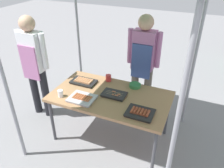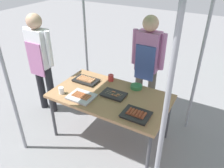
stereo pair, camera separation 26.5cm
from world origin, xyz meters
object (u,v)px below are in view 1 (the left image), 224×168
(tray_grilled_sausages, at_px, (84,81))
(drink_cup_near_edge, at_px, (60,93))
(tray_spring_rolls, at_px, (140,113))
(customer_nearby, at_px, (34,60))
(tray_pork_links, at_px, (82,98))
(stall_table, at_px, (111,98))
(tray_meat_skewers, at_px, (114,94))
(condiment_bowl, at_px, (135,85))
(drink_cup_by_wok, at_px, (108,78))
(vendor_woman, at_px, (143,59))

(tray_grilled_sausages, bearing_deg, drink_cup_near_edge, -102.99)
(tray_spring_rolls, distance_m, customer_nearby, 1.84)
(tray_pork_links, xyz_separation_m, tray_spring_rolls, (0.79, 0.01, 0.00))
(tray_spring_rolls, bearing_deg, tray_grilled_sausages, 158.96)
(stall_table, relative_size, tray_grilled_sausages, 4.31)
(tray_meat_skewers, height_order, customer_nearby, customer_nearby)
(condiment_bowl, xyz_separation_m, drink_cup_near_edge, (-0.84, -0.63, 0.02))
(drink_cup_near_edge, distance_m, customer_nearby, 0.82)
(tray_spring_rolls, distance_m, drink_cup_by_wok, 0.90)
(tray_meat_skewers, distance_m, tray_pork_links, 0.43)
(condiment_bowl, relative_size, drink_cup_near_edge, 1.73)
(tray_pork_links, xyz_separation_m, condiment_bowl, (0.54, 0.58, 0.00))
(tray_pork_links, relative_size, customer_nearby, 0.20)
(tray_pork_links, xyz_separation_m, drink_cup_near_edge, (-0.30, -0.05, 0.03))
(drink_cup_by_wok, bearing_deg, tray_meat_skewers, -54.90)
(condiment_bowl, distance_m, customer_nearby, 1.59)
(condiment_bowl, bearing_deg, tray_pork_links, -132.59)
(stall_table, relative_size, tray_pork_links, 4.66)
(vendor_woman, xyz_separation_m, customer_nearby, (-1.52, -0.70, -0.00))
(tray_grilled_sausages, relative_size, vendor_woman, 0.22)
(tray_spring_rolls, height_order, vendor_woman, vendor_woman)
(drink_cup_near_edge, height_order, vendor_woman, vendor_woman)
(condiment_bowl, bearing_deg, tray_spring_rolls, -66.16)
(stall_table, height_order, tray_pork_links, tray_pork_links)
(stall_table, xyz_separation_m, tray_spring_rolls, (0.49, -0.24, 0.07))
(customer_nearby, bearing_deg, stall_table, -2.82)
(tray_grilled_sausages, xyz_separation_m, tray_spring_rolls, (0.99, -0.38, -0.00))
(tray_grilled_sausages, xyz_separation_m, tray_pork_links, (0.20, -0.39, -0.00))
(tray_grilled_sausages, relative_size, tray_pork_links, 1.08)
(tray_pork_links, bearing_deg, drink_cup_near_edge, -170.96)
(drink_cup_near_edge, bearing_deg, vendor_woman, 52.46)
(stall_table, bearing_deg, customer_nearby, 177.18)
(tray_meat_skewers, bearing_deg, vendor_woman, 77.72)
(tray_meat_skewers, distance_m, drink_cup_by_wok, 0.41)
(drink_cup_near_edge, bearing_deg, tray_pork_links, 9.04)
(drink_cup_by_wok, height_order, customer_nearby, customer_nearby)
(condiment_bowl, relative_size, vendor_woman, 0.10)
(tray_grilled_sausages, xyz_separation_m, drink_cup_by_wok, (0.31, 0.20, 0.03))
(tray_pork_links, bearing_deg, condiment_bowl, 47.41)
(tray_meat_skewers, distance_m, tray_spring_rolls, 0.51)
(drink_cup_near_edge, relative_size, vendor_woman, 0.06)
(tray_meat_skewers, height_order, vendor_woman, vendor_woman)
(tray_pork_links, relative_size, drink_cup_by_wok, 3.50)
(tray_meat_skewers, height_order, drink_cup_near_edge, drink_cup_near_edge)
(tray_pork_links, bearing_deg, tray_meat_skewers, 36.47)
(drink_cup_by_wok, distance_m, vendor_woman, 0.62)
(tray_spring_rolls, bearing_deg, tray_meat_skewers, 150.61)
(tray_grilled_sausages, xyz_separation_m, vendor_woman, (0.71, 0.62, 0.24))
(stall_table, xyz_separation_m, vendor_woman, (0.21, 0.77, 0.31))
(condiment_bowl, height_order, customer_nearby, customer_nearby)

